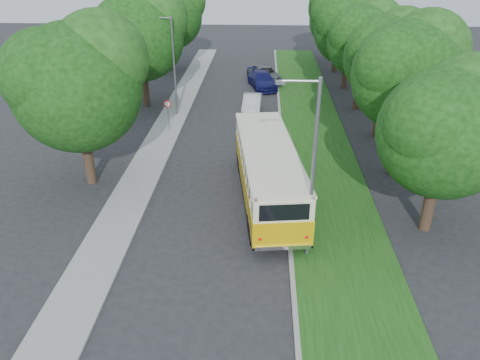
{
  "coord_description": "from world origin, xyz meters",
  "views": [
    {
      "loc": [
        2.2,
        -19.43,
        12.46
      ],
      "look_at": [
        1.15,
        1.78,
        1.5
      ],
      "focal_mm": 35.0,
      "sensor_mm": 36.0,
      "label": 1
    }
  ],
  "objects_px": {
    "car_white": "(252,104)",
    "car_blue": "(262,80)",
    "lamppost_near": "(311,167)",
    "lamppost_far": "(173,62)",
    "vintage_bus": "(268,173)",
    "car_silver": "(267,139)",
    "car_grey": "(265,75)"
  },
  "relations": [
    {
      "from": "lamppost_near",
      "to": "car_white",
      "type": "bearing_deg",
      "value": 98.34
    },
    {
      "from": "lamppost_near",
      "to": "car_blue",
      "type": "distance_m",
      "value": 26.57
    },
    {
      "from": "lamppost_far",
      "to": "car_white",
      "type": "bearing_deg",
      "value": 7.69
    },
    {
      "from": "vintage_bus",
      "to": "car_grey",
      "type": "bearing_deg",
      "value": 83.49
    },
    {
      "from": "lamppost_far",
      "to": "car_grey",
      "type": "xyz_separation_m",
      "value": [
        7.05,
        9.57,
        -3.35
      ]
    },
    {
      "from": "car_blue",
      "to": "car_grey",
      "type": "relative_size",
      "value": 0.91
    },
    {
      "from": "lamppost_near",
      "to": "lamppost_far",
      "type": "relative_size",
      "value": 1.07
    },
    {
      "from": "car_silver",
      "to": "car_white",
      "type": "height_order",
      "value": "car_white"
    },
    {
      "from": "vintage_bus",
      "to": "car_silver",
      "type": "bearing_deg",
      "value": 82.86
    },
    {
      "from": "lamppost_far",
      "to": "car_grey",
      "type": "bearing_deg",
      "value": 53.63
    },
    {
      "from": "lamppost_far",
      "to": "car_grey",
      "type": "height_order",
      "value": "lamppost_far"
    },
    {
      "from": "lamppost_far",
      "to": "vintage_bus",
      "type": "height_order",
      "value": "lamppost_far"
    },
    {
      "from": "lamppost_near",
      "to": "car_grey",
      "type": "xyz_separation_m",
      "value": [
        -1.86,
        28.07,
        -3.6
      ]
    },
    {
      "from": "car_blue",
      "to": "car_silver",
      "type": "bearing_deg",
      "value": -102.6
    },
    {
      "from": "vintage_bus",
      "to": "car_grey",
      "type": "height_order",
      "value": "vintage_bus"
    },
    {
      "from": "car_grey",
      "to": "lamppost_near",
      "type": "bearing_deg",
      "value": -100.67
    },
    {
      "from": "vintage_bus",
      "to": "car_white",
      "type": "distance_m",
      "value": 14.46
    },
    {
      "from": "car_white",
      "to": "lamppost_near",
      "type": "bearing_deg",
      "value": -79.28
    },
    {
      "from": "lamppost_near",
      "to": "car_silver",
      "type": "distance_m",
      "value": 12.64
    },
    {
      "from": "lamppost_far",
      "to": "car_blue",
      "type": "relative_size",
      "value": 1.5
    },
    {
      "from": "lamppost_near",
      "to": "vintage_bus",
      "type": "distance_m",
      "value": 5.9
    },
    {
      "from": "lamppost_far",
      "to": "lamppost_near",
      "type": "bearing_deg",
      "value": -64.29
    },
    {
      "from": "vintage_bus",
      "to": "lamppost_near",
      "type": "bearing_deg",
      "value": -78.74
    },
    {
      "from": "vintage_bus",
      "to": "car_silver",
      "type": "height_order",
      "value": "vintage_bus"
    },
    {
      "from": "vintage_bus",
      "to": "car_white",
      "type": "relative_size",
      "value": 2.63
    },
    {
      "from": "lamppost_near",
      "to": "car_blue",
      "type": "bearing_deg",
      "value": 94.5
    },
    {
      "from": "car_white",
      "to": "car_blue",
      "type": "xyz_separation_m",
      "value": [
        0.77,
        6.92,
        0.06
      ]
    },
    {
      "from": "lamppost_near",
      "to": "car_grey",
      "type": "distance_m",
      "value": 28.36
    },
    {
      "from": "lamppost_near",
      "to": "car_blue",
      "type": "height_order",
      "value": "lamppost_near"
    },
    {
      "from": "car_silver",
      "to": "vintage_bus",
      "type": "bearing_deg",
      "value": -84.8
    },
    {
      "from": "car_silver",
      "to": "car_grey",
      "type": "distance_m",
      "value": 16.1
    },
    {
      "from": "vintage_bus",
      "to": "car_white",
      "type": "xyz_separation_m",
      "value": [
        -1.2,
        14.38,
        -0.92
      ]
    }
  ]
}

